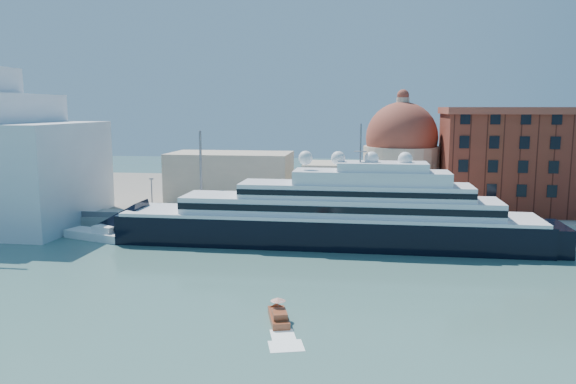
# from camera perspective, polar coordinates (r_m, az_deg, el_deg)

# --- Properties ---
(ground) EXTENTS (400.00, 400.00, 0.00)m
(ground) POSITION_cam_1_polar(r_m,az_deg,el_deg) (83.60, -2.04, -8.94)
(ground) COLOR #3B6763
(ground) RESTS_ON ground
(quay) EXTENTS (180.00, 10.00, 2.50)m
(quay) POSITION_cam_1_polar(r_m,az_deg,el_deg) (115.83, 0.95, -3.33)
(quay) COLOR gray
(quay) RESTS_ON ground
(land) EXTENTS (260.00, 72.00, 2.00)m
(land) POSITION_cam_1_polar(r_m,az_deg,el_deg) (155.98, 2.86, -0.34)
(land) COLOR slate
(land) RESTS_ON ground
(quay_fence) EXTENTS (180.00, 0.10, 1.20)m
(quay_fence) POSITION_cam_1_polar(r_m,az_deg,el_deg) (111.09, 0.66, -2.87)
(quay_fence) COLOR slate
(quay_fence) RESTS_ON quay
(superyacht) EXTENTS (87.29, 12.10, 26.09)m
(superyacht) POSITION_cam_1_polar(r_m,az_deg,el_deg) (103.97, 2.64, -2.89)
(superyacht) COLOR black
(superyacht) RESTS_ON ground
(service_barge) EXTENTS (13.86, 8.20, 2.96)m
(service_barge) POSITION_cam_1_polar(r_m,az_deg,el_deg) (114.75, -18.73, -4.11)
(service_barge) COLOR white
(service_barge) RESTS_ON ground
(water_taxi) EXTENTS (3.61, 6.43, 2.90)m
(water_taxi) POSITION_cam_1_polar(r_m,az_deg,el_deg) (68.04, -0.95, -12.49)
(water_taxi) COLOR brown
(water_taxi) RESTS_ON ground
(warehouse) EXTENTS (43.00, 19.00, 23.25)m
(warehouse) POSITION_cam_1_polar(r_m,az_deg,el_deg) (136.25, 24.29, 3.04)
(warehouse) COLOR maroon
(warehouse) RESTS_ON land
(church) EXTENTS (66.00, 18.00, 25.50)m
(church) POSITION_cam_1_polar(r_m,az_deg,el_deg) (137.12, 4.87, 2.58)
(church) COLOR beige
(church) RESTS_ON land
(lamp_posts) EXTENTS (120.80, 2.40, 18.00)m
(lamp_posts) POSITION_cam_1_polar(r_m,az_deg,el_deg) (114.96, -5.42, 0.89)
(lamp_posts) COLOR slate
(lamp_posts) RESTS_ON quay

